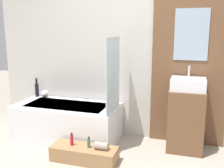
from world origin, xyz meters
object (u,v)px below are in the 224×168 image
vase_round_light (45,94)px  vase_tall_dark (37,89)px  sink (188,84)px  bottle_soap_primary (72,140)px  wooden_step_bench (84,154)px  bathtub (67,121)px  bottle_soap_secondary (89,143)px

vase_round_light → vase_tall_dark: bearing=169.3°
sink → vase_round_light: sink is taller
vase_round_light → bottle_soap_primary: size_ratio=0.75×
wooden_step_bench → vase_tall_dark: (-1.14, 0.82, 0.54)m
bathtub → vase_tall_dark: 0.80m
vase_tall_dark → bottle_soap_primary: 1.33m
wooden_step_bench → sink: size_ratio=1.88×
sink → vase_round_light: (-2.14, 0.12, -0.32)m
bathtub → wooden_step_bench: (0.49, -0.54, -0.17)m
sink → vase_round_light: 2.16m
vase_round_light → bottle_soap_primary: bearing=-43.6°
vase_round_light → bottle_soap_primary: 1.19m
wooden_step_bench → bathtub: bearing=132.1°
wooden_step_bench → bottle_soap_secondary: size_ratio=5.86×
bottle_soap_primary → bottle_soap_secondary: bottle_soap_primary is taller
vase_tall_dark → bottle_soap_primary: size_ratio=1.85×
wooden_step_bench → vase_tall_dark: size_ratio=2.75×
vase_tall_dark → bottle_soap_secondary: 1.51m
wooden_step_bench → vase_round_light: bearing=141.4°
bathtub → vase_tall_dark: size_ratio=5.04×
bathtub → sink: 1.76m
sink → bottle_soap_secondary: sink is taller
bottle_soap_primary → bottle_soap_secondary: 0.22m
vase_round_light → bottle_soap_secondary: bearing=-37.0°
vase_tall_dark → bathtub: bearing=-23.0°
sink → vase_tall_dark: 2.31m
bathtub → bottle_soap_primary: size_ratio=9.31×
bottle_soap_secondary → wooden_step_bench: bearing=180.0°
wooden_step_bench → sink: (1.14, 0.68, 0.79)m
vase_round_light → bottle_soap_secondary: size_ratio=0.86×
sink → bottle_soap_primary: (-1.30, -0.68, -0.63)m
bathtub → wooden_step_bench: 0.75m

